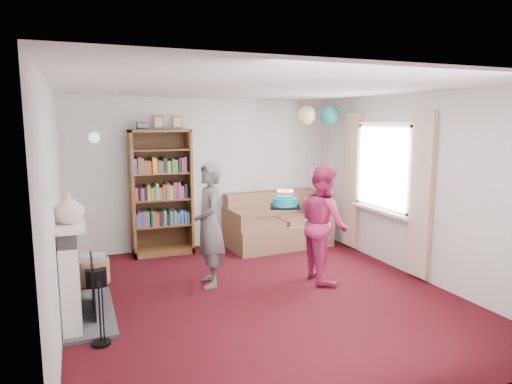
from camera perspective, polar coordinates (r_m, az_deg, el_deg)
name	(u,v)px	position (r m, az deg, el deg)	size (l,w,h in m)	color
ground	(261,296)	(5.75, 0.66, -12.83)	(5.00, 5.00, 0.00)	#33070C
wall_back	(205,173)	(7.77, -6.37, 2.35)	(4.50, 0.02, 2.50)	silver
wall_left	(54,209)	(5.02, -23.93, -1.95)	(0.02, 5.00, 2.50)	silver
wall_right	(414,186)	(6.60, 19.15, 0.76)	(0.02, 5.00, 2.50)	silver
ceiling	(262,87)	(5.35, 0.71, 12.93)	(4.50, 5.00, 0.01)	white
fireplace	(77,271)	(5.38, -21.51, -9.23)	(0.55, 1.80, 1.12)	#3F3F42
window_bay	(383,184)	(7.03, 15.61, 1.01)	(0.14, 2.02, 2.20)	white
wall_sconce	(94,137)	(7.31, -19.57, 6.45)	(0.16, 0.23, 0.16)	gold
bookcase	(161,194)	(7.44, -11.80, -0.21)	(0.95, 0.42, 2.21)	#472B14
sofa	(276,226)	(7.90, 2.57, -4.22)	(1.70, 0.90, 0.90)	brown
wicker_basket	(93,270)	(6.49, -19.72, -9.18)	(0.43, 0.43, 0.38)	olive
person_striped	(209,225)	(5.90, -5.86, -4.10)	(0.59, 0.39, 1.61)	black
person_magenta	(324,223)	(6.16, 8.44, -3.90)	(0.75, 0.59, 1.55)	#AD2254
birthday_cake	(285,202)	(5.89, 3.65, -1.26)	(0.38, 0.38, 0.22)	black
balloons	(318,115)	(7.74, 7.76, 9.49)	(0.75, 0.31, 1.71)	#3F3F3F
mantel_vase	(69,208)	(4.86, -22.37, -1.83)	(0.30, 0.30, 0.31)	beige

